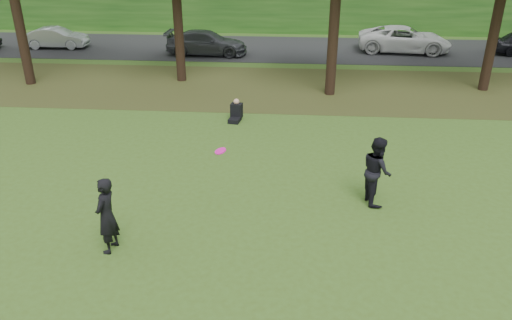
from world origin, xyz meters
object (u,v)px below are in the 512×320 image
at_px(player_left, 106,216).
at_px(seated_person, 236,112).
at_px(frisbee, 220,151).
at_px(player_right, 377,170).

xyz_separation_m(player_left, seated_person, (1.92, 8.63, -0.61)).
height_order(player_left, frisbee, frisbee).
xyz_separation_m(player_left, frisbee, (2.47, 1.00, 1.23)).
bearing_deg(player_right, seated_person, 27.01).
xyz_separation_m(player_right, frisbee, (-3.89, -1.74, 1.21)).
xyz_separation_m(player_left, player_right, (6.36, 2.73, 0.02)).
distance_m(player_right, seated_person, 7.41).
bearing_deg(seated_person, player_right, -43.71).
bearing_deg(frisbee, seated_person, 94.13).
distance_m(player_left, frisbee, 2.94).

